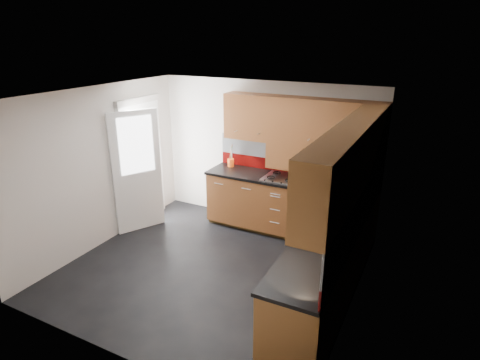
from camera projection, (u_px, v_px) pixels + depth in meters
The scene contains 14 objects.
room at pixel (208, 167), 5.06m from camera, with size 4.00×3.80×2.64m.
base_cabinets at pixel (303, 236), 5.57m from camera, with size 2.70×3.20×0.95m.
countertop at pixel (303, 204), 5.40m from camera, with size 2.72×3.22×0.04m.
backsplash at pixel (326, 182), 5.40m from camera, with size 2.70×3.20×0.54m.
upper_cabinets at pixel (323, 138), 5.08m from camera, with size 2.50×3.20×0.72m.
extractor_hood at pixel (287, 155), 6.32m from camera, with size 0.60×0.33×0.40m, color #603315.
glass_cabinet at pixel (366, 135), 5.10m from camera, with size 0.32×0.80×0.66m.
back_door at pixel (140, 166), 6.61m from camera, with size 0.42×1.19×2.04m.
gas_hob at pixel (282, 178), 6.29m from camera, with size 0.58×0.51×0.05m.
utensil_pot at pixel (231, 161), 6.85m from camera, with size 0.11×0.11×0.39m.
toaster at pixel (342, 179), 5.98m from camera, with size 0.29×0.18×0.21m.
food_processor at pixel (332, 215), 4.71m from camera, with size 0.19×0.19×0.32m.
paper_towel at pixel (348, 216), 4.70m from camera, with size 0.12×0.12×0.26m, color white.
orange_cloth at pixel (352, 200), 5.47m from camera, with size 0.15×0.13×0.02m, color orange.
Camera 1 is at (2.54, -4.11, 3.09)m, focal length 30.00 mm.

